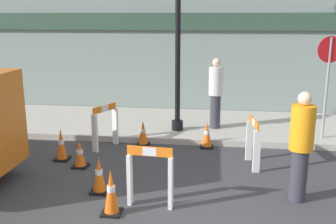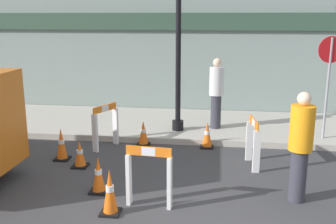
% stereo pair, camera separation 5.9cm
% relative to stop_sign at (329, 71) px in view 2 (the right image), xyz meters
% --- Properties ---
extents(sidewalk_slab, '(18.00, 3.08, 0.14)m').
position_rel_stop_sign_xyz_m(sidewalk_slab, '(-2.52, 1.00, -1.66)').
color(sidewalk_slab, '#ADA89E').
rests_on(sidewalk_slab, ground_plane).
extents(storefront_facade, '(18.00, 0.22, 5.50)m').
position_rel_stop_sign_xyz_m(storefront_facade, '(-2.52, 2.61, 1.02)').
color(storefront_facade, gray).
rests_on(storefront_facade, ground_plane).
extents(stop_sign, '(0.59, 0.15, 2.38)m').
position_rel_stop_sign_xyz_m(stop_sign, '(0.00, 0.00, 0.00)').
color(stop_sign, gray).
rests_on(stop_sign, sidewalk_slab).
extents(barricade_0, '(0.44, 0.73, 1.01)m').
position_rel_stop_sign_xyz_m(barricade_0, '(-5.01, -0.95, -1.20)').
color(barricade_0, white).
rests_on(barricade_0, ground_plane).
extents(barricade_1, '(0.73, 0.20, 1.00)m').
position_rel_stop_sign_xyz_m(barricade_1, '(-3.52, -3.65, -1.21)').
color(barricade_1, white).
rests_on(barricade_1, ground_plane).
extents(barricade_2, '(0.23, 0.74, 0.98)m').
position_rel_stop_sign_xyz_m(barricade_2, '(-1.77, -1.67, -1.21)').
color(barricade_2, white).
rests_on(barricade_2, ground_plane).
extents(traffic_cone_0, '(0.30, 0.30, 0.55)m').
position_rel_stop_sign_xyz_m(traffic_cone_0, '(-5.19, -2.17, -1.47)').
color(traffic_cone_0, black).
rests_on(traffic_cone_0, ground_plane).
extents(traffic_cone_1, '(0.30, 0.30, 0.62)m').
position_rel_stop_sign_xyz_m(traffic_cone_1, '(-2.71, -0.64, -1.43)').
color(traffic_cone_1, black).
rests_on(traffic_cone_1, ground_plane).
extents(traffic_cone_2, '(0.30, 0.30, 0.60)m').
position_rel_stop_sign_xyz_m(traffic_cone_2, '(-4.20, -0.64, -1.44)').
color(traffic_cone_2, black).
rests_on(traffic_cone_2, ground_plane).
extents(traffic_cone_3, '(0.30, 0.30, 0.64)m').
position_rel_stop_sign_xyz_m(traffic_cone_3, '(-4.47, -3.25, -1.42)').
color(traffic_cone_3, black).
rests_on(traffic_cone_3, ground_plane).
extents(traffic_cone_4, '(0.30, 0.30, 0.69)m').
position_rel_stop_sign_xyz_m(traffic_cone_4, '(-5.72, -1.82, -1.40)').
color(traffic_cone_4, black).
rests_on(traffic_cone_4, ground_plane).
extents(traffic_cone_5, '(0.30, 0.30, 0.73)m').
position_rel_stop_sign_xyz_m(traffic_cone_5, '(-4.07, -3.96, -1.38)').
color(traffic_cone_5, black).
rests_on(traffic_cone_5, ground_plane).
extents(person_worker, '(0.51, 0.51, 1.82)m').
position_rel_stop_sign_xyz_m(person_worker, '(-1.16, -3.13, -0.76)').
color(person_worker, '#33333D').
rests_on(person_worker, ground_plane).
extents(person_pedestrian, '(0.47, 0.47, 1.79)m').
position_rel_stop_sign_xyz_m(person_pedestrian, '(-2.54, 0.54, -0.63)').
color(person_pedestrian, '#33333D').
rests_on(person_pedestrian, sidewalk_slab).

